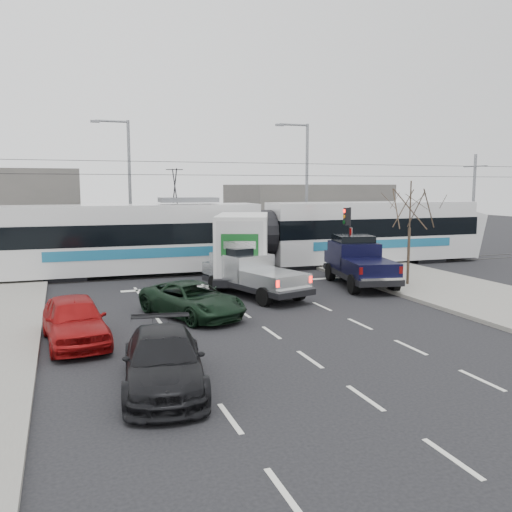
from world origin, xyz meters
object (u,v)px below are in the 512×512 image
object	(u,v)px
green_car	(192,300)
red_car	(75,320)
box_truck	(243,249)
dark_car	(164,361)
silver_pickup	(250,272)
navy_pickup	(358,261)
tram	(262,234)
street_lamp_far	(127,182)
bare_tree	(410,209)
street_lamp_near	(304,183)
traffic_signal	(348,226)

from	to	relation	value
green_car	red_car	bearing A→B (deg)	-175.33
box_truck	dark_car	world-z (taller)	box_truck
silver_pickup	navy_pickup	size ratio (longest dim) A/B	1.02
navy_pickup	box_truck	bearing A→B (deg)	165.51
tram	red_car	world-z (taller)	tram
street_lamp_far	dark_car	bearing A→B (deg)	-94.57
box_truck	green_car	size ratio (longest dim) A/B	1.57
silver_pickup	navy_pickup	distance (m)	5.89
bare_tree	tram	distance (m)	9.25
dark_car	silver_pickup	bearing A→B (deg)	68.36
street_lamp_far	tram	bearing A→B (deg)	-39.02
red_car	navy_pickup	bearing A→B (deg)	18.04
tram	box_truck	xyz separation A→B (m)	(-2.50, -4.02, -0.32)
navy_pickup	red_car	distance (m)	14.74
street_lamp_near	red_car	bearing A→B (deg)	-133.56
red_car	box_truck	bearing A→B (deg)	39.55
tram	dark_car	world-z (taller)	tram
green_car	traffic_signal	bearing A→B (deg)	9.65
traffic_signal	dark_car	bearing A→B (deg)	-133.27
traffic_signal	green_car	world-z (taller)	traffic_signal
bare_tree	silver_pickup	distance (m)	8.39
green_car	dark_car	bearing A→B (deg)	-131.04
tram	box_truck	bearing A→B (deg)	-120.71
bare_tree	traffic_signal	world-z (taller)	bare_tree
bare_tree	traffic_signal	bearing A→B (deg)	105.76
navy_pickup	street_lamp_far	bearing A→B (deg)	139.48
silver_pickup	box_truck	distance (m)	3.14
street_lamp_near	navy_pickup	size ratio (longest dim) A/B	1.49
green_car	street_lamp_far	bearing A→B (deg)	69.38
green_car	red_car	size ratio (longest dim) A/B	1.07
navy_pickup	red_car	size ratio (longest dim) A/B	1.37
tram	silver_pickup	world-z (taller)	tram
navy_pickup	tram	bearing A→B (deg)	123.37
tram	navy_pickup	size ratio (longest dim) A/B	4.71
street_lamp_near	box_truck	distance (m)	10.93
navy_pickup	red_car	world-z (taller)	navy_pickup
box_truck	traffic_signal	bearing A→B (deg)	23.76
traffic_signal	navy_pickup	size ratio (longest dim) A/B	0.60
navy_pickup	green_car	xyz separation A→B (m)	(-9.25, -3.67, -0.54)
street_lamp_far	navy_pickup	distance (m)	16.11
bare_tree	traffic_signal	xyz separation A→B (m)	(-1.13, 4.00, -1.05)
silver_pickup	red_car	xyz separation A→B (m)	(-7.65, -5.32, -0.31)
dark_car	navy_pickup	bearing A→B (deg)	50.39
silver_pickup	green_car	bearing A→B (deg)	-154.29
bare_tree	red_car	size ratio (longest dim) A/B	1.13
street_lamp_far	box_truck	distance (m)	11.28
bare_tree	navy_pickup	bearing A→B (deg)	147.43
tram	red_car	xyz separation A→B (m)	(-10.83, -12.32, -1.31)
bare_tree	traffic_signal	size ratio (longest dim) A/B	1.39
traffic_signal	silver_pickup	world-z (taller)	traffic_signal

